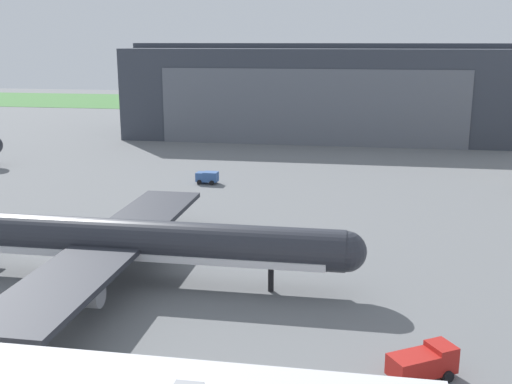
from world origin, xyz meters
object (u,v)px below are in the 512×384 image
Objects in this scene: maintenance_hangar at (316,92)px; stair_truck at (207,177)px; airliner_near_right at (120,241)px; ops_van at (423,363)px.

maintenance_hangar is 58.55m from stair_truck.
airliner_near_right is 43.88m from stair_truck.
stair_truck is (-30.24, 57.67, -0.10)m from ops_van.
ops_van is (16.16, -113.64, -9.71)m from maintenance_hangar.
ops_van is (28.20, -13.94, -3.05)m from airliner_near_right.
airliner_near_right is 31.61m from ops_van.
maintenance_hangar is at bearing 75.88° from stair_truck.
maintenance_hangar is 100.64m from airliner_near_right.
maintenance_hangar is 17.42× the size of ops_van.
ops_van is 65.11m from stair_truck.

